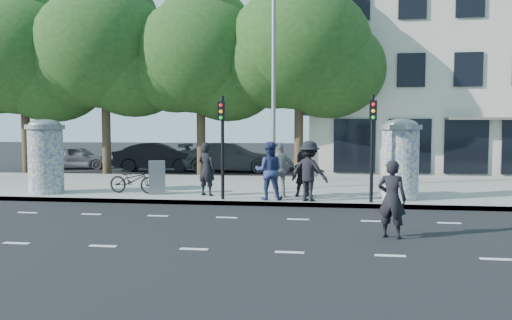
# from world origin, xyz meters

# --- Properties ---
(ground) EXTENTS (120.00, 120.00, 0.00)m
(ground) POSITION_xyz_m (0.00, 0.00, 0.00)
(ground) COLOR black
(ground) RESTS_ON ground
(sidewalk) EXTENTS (40.00, 8.00, 0.15)m
(sidewalk) POSITION_xyz_m (0.00, 7.50, 0.07)
(sidewalk) COLOR gray
(sidewalk) RESTS_ON ground
(curb) EXTENTS (40.00, 0.10, 0.16)m
(curb) POSITION_xyz_m (0.00, 3.55, 0.07)
(curb) COLOR slate
(curb) RESTS_ON ground
(lane_dash_near) EXTENTS (32.00, 0.12, 0.01)m
(lane_dash_near) POSITION_xyz_m (0.00, -2.20, 0.00)
(lane_dash_near) COLOR silver
(lane_dash_near) RESTS_ON ground
(lane_dash_far) EXTENTS (32.00, 0.12, 0.01)m
(lane_dash_far) POSITION_xyz_m (0.00, 1.40, 0.00)
(lane_dash_far) COLOR silver
(lane_dash_far) RESTS_ON ground
(ad_column_left) EXTENTS (1.36, 1.36, 2.65)m
(ad_column_left) POSITION_xyz_m (-7.20, 4.50, 1.54)
(ad_column_left) COLOR beige
(ad_column_left) RESTS_ON sidewalk
(ad_column_right) EXTENTS (1.36, 1.36, 2.65)m
(ad_column_right) POSITION_xyz_m (5.20, 4.70, 1.54)
(ad_column_right) COLOR beige
(ad_column_right) RESTS_ON sidewalk
(traffic_pole_near) EXTENTS (0.22, 0.31, 3.40)m
(traffic_pole_near) POSITION_xyz_m (-0.60, 3.79, 2.23)
(traffic_pole_near) COLOR black
(traffic_pole_near) RESTS_ON sidewalk
(traffic_pole_far) EXTENTS (0.22, 0.31, 3.40)m
(traffic_pole_far) POSITION_xyz_m (4.20, 3.79, 2.23)
(traffic_pole_far) COLOR black
(traffic_pole_far) RESTS_ON sidewalk
(street_lamp) EXTENTS (0.25, 0.93, 8.00)m
(street_lamp) POSITION_xyz_m (0.80, 6.63, 4.79)
(street_lamp) COLOR slate
(street_lamp) RESTS_ON sidewalk
(tree_far_left) EXTENTS (7.20, 7.20, 9.26)m
(tree_far_left) POSITION_xyz_m (-13.00, 12.50, 6.19)
(tree_far_left) COLOR #38281C
(tree_far_left) RESTS_ON ground
(tree_mid_left) EXTENTS (7.20, 7.20, 9.57)m
(tree_mid_left) POSITION_xyz_m (-8.50, 12.50, 6.50)
(tree_mid_left) COLOR #38281C
(tree_mid_left) RESTS_ON ground
(tree_near_left) EXTENTS (6.80, 6.80, 8.97)m
(tree_near_left) POSITION_xyz_m (-3.50, 12.70, 6.06)
(tree_near_left) COLOR #38281C
(tree_near_left) RESTS_ON ground
(tree_center) EXTENTS (7.00, 7.00, 9.30)m
(tree_center) POSITION_xyz_m (1.50, 12.30, 6.31)
(tree_center) COLOR #38281C
(tree_center) RESTS_ON ground
(building) EXTENTS (20.30, 15.85, 12.00)m
(building) POSITION_xyz_m (12.00, 19.99, 5.99)
(building) COLOR #BCB59E
(building) RESTS_ON ground
(ped_b) EXTENTS (0.80, 0.69, 1.85)m
(ped_b) POSITION_xyz_m (-1.32, 4.63, 1.08)
(ped_b) COLOR black
(ped_b) RESTS_ON sidewalk
(ped_c) EXTENTS (0.96, 0.77, 1.90)m
(ped_c) POSITION_xyz_m (0.92, 3.95, 1.10)
(ped_c) COLOR navy
(ped_c) RESTS_ON sidewalk
(ped_d) EXTENTS (1.43, 1.15, 1.93)m
(ped_d) POSITION_xyz_m (2.23, 3.85, 1.12)
(ped_d) COLOR black
(ped_d) RESTS_ON sidewalk
(ped_e) EXTENTS (1.15, 0.74, 1.86)m
(ped_e) POSITION_xyz_m (1.24, 4.48, 1.08)
(ped_e) COLOR gray
(ped_e) RESTS_ON sidewalk
(ped_f) EXTENTS (1.52, 0.68, 1.58)m
(ped_f) POSITION_xyz_m (2.00, 4.90, 0.94)
(ped_f) COLOR black
(ped_f) RESTS_ON sidewalk
(man_road) EXTENTS (0.78, 0.66, 1.81)m
(man_road) POSITION_xyz_m (4.24, -0.56, 0.90)
(man_road) COLOR black
(man_road) RESTS_ON ground
(bicycle) EXTENTS (0.86, 1.89, 0.96)m
(bicycle) POSITION_xyz_m (-4.06, 4.81, 0.63)
(bicycle) COLOR black
(bicycle) RESTS_ON sidewalk
(cabinet_left) EXTENTS (0.66, 0.56, 1.18)m
(cabinet_left) POSITION_xyz_m (-3.16, 4.76, 0.74)
(cabinet_left) COLOR slate
(cabinet_left) RESTS_ON sidewalk
(cabinet_right) EXTENTS (0.72, 0.64, 1.25)m
(cabinet_right) POSITION_xyz_m (4.97, 5.47, 0.78)
(cabinet_right) COLOR slate
(cabinet_right) RESTS_ON sidewalk
(car_left) EXTENTS (2.53, 4.34, 1.39)m
(car_left) POSITION_xyz_m (-11.82, 15.69, 0.69)
(car_left) COLOR slate
(car_left) RESTS_ON ground
(car_mid) EXTENTS (2.37, 4.99, 1.58)m
(car_mid) POSITION_xyz_m (-6.57, 14.92, 0.79)
(car_mid) COLOR black
(car_mid) RESTS_ON ground
(car_right) EXTENTS (2.33, 5.56, 1.60)m
(car_right) POSITION_xyz_m (-2.47, 15.29, 0.80)
(car_right) COLOR slate
(car_right) RESTS_ON ground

